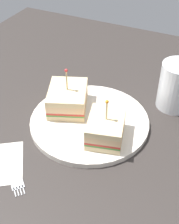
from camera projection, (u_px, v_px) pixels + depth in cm
name	position (u px, v px, depth cm)	size (l,w,h in cm)	color
ground_plane	(89.00, 127.00, 67.64)	(100.42, 100.42, 2.00)	#2D2826
plate	(89.00, 121.00, 66.63)	(25.31, 25.31, 1.17)	silver
sandwich_half_front	(106.00, 128.00, 60.58)	(8.85, 10.40, 9.23)	beige
sandwich_half_back	(68.00, 98.00, 67.88)	(11.14, 12.18, 9.93)	beige
drink_glass	(176.00, 87.00, 68.82)	(7.91, 7.91, 10.69)	beige
fork	(15.00, 176.00, 55.82)	(9.36, 8.72, 0.35)	silver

